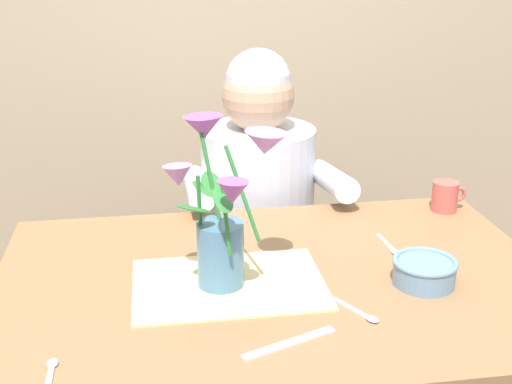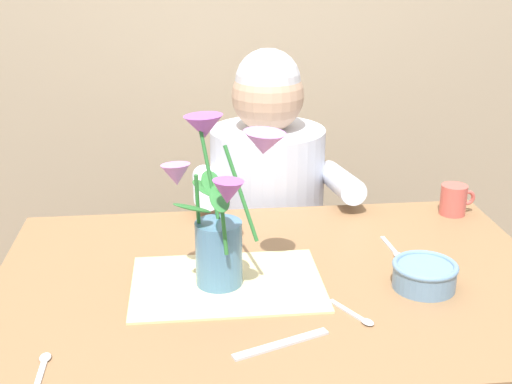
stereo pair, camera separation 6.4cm
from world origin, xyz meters
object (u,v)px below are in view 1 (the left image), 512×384
object	(u,v)px
flower_vase	(222,211)
dinner_knife	(289,343)
coffee_cup	(445,196)
seated_person	(258,235)
ceramic_bowl	(424,271)

from	to	relation	value
flower_vase	dinner_knife	world-z (taller)	flower_vase
dinner_knife	coffee_cup	world-z (taller)	coffee_cup
seated_person	dinner_knife	distance (m)	0.89
seated_person	ceramic_bowl	world-z (taller)	seated_person
flower_vase	coffee_cup	size ratio (longest dim) A/B	3.73
dinner_knife	coffee_cup	size ratio (longest dim) A/B	2.04
dinner_knife	coffee_cup	distance (m)	0.78
flower_vase	ceramic_bowl	bearing A→B (deg)	-8.24
seated_person	flower_vase	distance (m)	0.74
dinner_knife	seated_person	bearing A→B (deg)	63.46
flower_vase	ceramic_bowl	distance (m)	0.44
seated_person	coffee_cup	distance (m)	0.59
seated_person	dinner_knife	size ratio (longest dim) A/B	5.97
seated_person	flower_vase	size ratio (longest dim) A/B	3.27
flower_vase	coffee_cup	xyz separation A→B (m)	(0.63, 0.32, -0.13)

